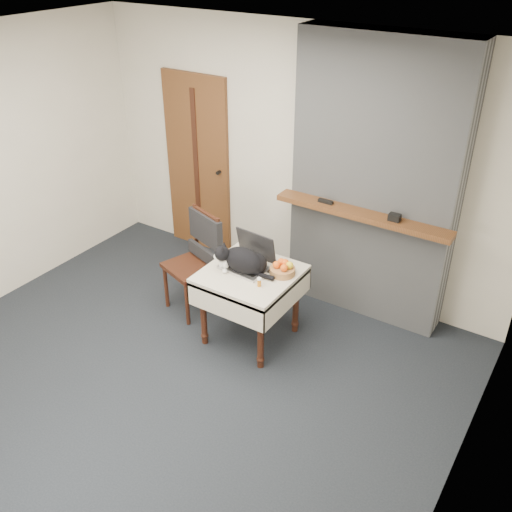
{
  "coord_description": "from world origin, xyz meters",
  "views": [
    {
      "loc": [
        2.56,
        -2.66,
        3.3
      ],
      "look_at": [
        0.34,
        0.77,
        0.92
      ],
      "focal_mm": 40.0,
      "sensor_mm": 36.0,
      "label": 1
    }
  ],
  "objects_px": {
    "laptop": "(249,259)",
    "chair": "(200,248)",
    "cream_jar": "(223,264)",
    "pill_bottle": "(259,282)",
    "side_table": "(250,283)",
    "cat": "(244,261)",
    "door": "(198,165)",
    "fruit_basket": "(283,269)"
  },
  "relations": [
    {
      "from": "cream_jar",
      "to": "fruit_basket",
      "type": "distance_m",
      "value": 0.53
    },
    {
      "from": "door",
      "to": "pill_bottle",
      "type": "distance_m",
      "value": 2.1
    },
    {
      "from": "cat",
      "to": "pill_bottle",
      "type": "distance_m",
      "value": 0.26
    },
    {
      "from": "fruit_basket",
      "to": "door",
      "type": "bearing_deg",
      "value": 148.93
    },
    {
      "from": "side_table",
      "to": "cat",
      "type": "height_order",
      "value": "cat"
    },
    {
      "from": "side_table",
      "to": "chair",
      "type": "distance_m",
      "value": 0.71
    },
    {
      "from": "door",
      "to": "cream_jar",
      "type": "relative_size",
      "value": 26.22
    },
    {
      "from": "cat",
      "to": "cream_jar",
      "type": "bearing_deg",
      "value": 167.45
    },
    {
      "from": "cream_jar",
      "to": "chair",
      "type": "xyz_separation_m",
      "value": [
        -0.45,
        0.24,
        -0.1
      ]
    },
    {
      "from": "chair",
      "to": "laptop",
      "type": "bearing_deg",
      "value": 10.24
    },
    {
      "from": "side_table",
      "to": "fruit_basket",
      "type": "xyz_separation_m",
      "value": [
        0.25,
        0.13,
        0.16
      ]
    },
    {
      "from": "pill_bottle",
      "to": "chair",
      "type": "bearing_deg",
      "value": 159.98
    },
    {
      "from": "laptop",
      "to": "cat",
      "type": "xyz_separation_m",
      "value": [
        0.02,
        -0.11,
        0.04
      ]
    },
    {
      "from": "cream_jar",
      "to": "chair",
      "type": "height_order",
      "value": "chair"
    },
    {
      "from": "side_table",
      "to": "chair",
      "type": "bearing_deg",
      "value": 165.7
    },
    {
      "from": "door",
      "to": "chair",
      "type": "height_order",
      "value": "door"
    },
    {
      "from": "chair",
      "to": "cat",
      "type": "bearing_deg",
      "value": 1.12
    },
    {
      "from": "pill_bottle",
      "to": "door",
      "type": "bearing_deg",
      "value": 141.61
    },
    {
      "from": "door",
      "to": "pill_bottle",
      "type": "bearing_deg",
      "value": -38.39
    },
    {
      "from": "cream_jar",
      "to": "pill_bottle",
      "type": "bearing_deg",
      "value": -9.86
    },
    {
      "from": "side_table",
      "to": "cream_jar",
      "type": "xyz_separation_m",
      "value": [
        -0.24,
        -0.07,
        0.15
      ]
    },
    {
      "from": "door",
      "to": "chair",
      "type": "relative_size",
      "value": 1.99
    },
    {
      "from": "door",
      "to": "laptop",
      "type": "height_order",
      "value": "door"
    },
    {
      "from": "pill_bottle",
      "to": "cream_jar",
      "type": "bearing_deg",
      "value": 170.14
    },
    {
      "from": "side_table",
      "to": "fruit_basket",
      "type": "distance_m",
      "value": 0.32
    },
    {
      "from": "door",
      "to": "laptop",
      "type": "xyz_separation_m",
      "value": [
        1.39,
        -1.07,
        -0.23
      ]
    },
    {
      "from": "laptop",
      "to": "fruit_basket",
      "type": "bearing_deg",
      "value": 12.17
    },
    {
      "from": "door",
      "to": "cat",
      "type": "relative_size",
      "value": 3.6
    },
    {
      "from": "fruit_basket",
      "to": "chair",
      "type": "relative_size",
      "value": 0.22
    },
    {
      "from": "door",
      "to": "chair",
      "type": "distance_m",
      "value": 1.29
    },
    {
      "from": "cream_jar",
      "to": "fruit_basket",
      "type": "bearing_deg",
      "value": 21.7
    },
    {
      "from": "pill_bottle",
      "to": "side_table",
      "type": "bearing_deg",
      "value": 142.2
    },
    {
      "from": "laptop",
      "to": "cat",
      "type": "bearing_deg",
      "value": -75.32
    },
    {
      "from": "side_table",
      "to": "chair",
      "type": "height_order",
      "value": "chair"
    },
    {
      "from": "laptop",
      "to": "chair",
      "type": "relative_size",
      "value": 0.42
    },
    {
      "from": "side_table",
      "to": "chair",
      "type": "xyz_separation_m",
      "value": [
        -0.69,
        0.18,
        0.05
      ]
    },
    {
      "from": "laptop",
      "to": "fruit_basket",
      "type": "relative_size",
      "value": 1.93
    },
    {
      "from": "cat",
      "to": "chair",
      "type": "distance_m",
      "value": 0.7
    },
    {
      "from": "laptop",
      "to": "fruit_basket",
      "type": "xyz_separation_m",
      "value": [
        0.31,
        0.04,
        -0.02
      ]
    },
    {
      "from": "cream_jar",
      "to": "laptop",
      "type": "bearing_deg",
      "value": 40.6
    },
    {
      "from": "cream_jar",
      "to": "cat",
      "type": "bearing_deg",
      "value": 11.8
    },
    {
      "from": "cat",
      "to": "pill_bottle",
      "type": "relative_size",
      "value": 7.12
    }
  ]
}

